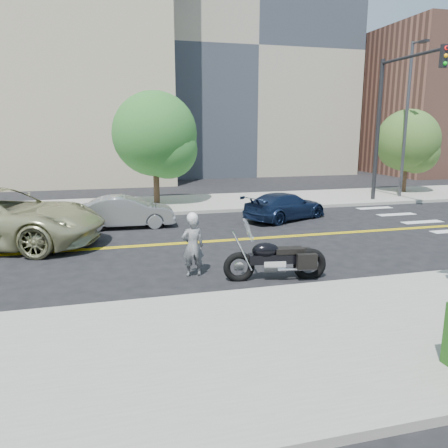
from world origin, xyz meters
The scene contains 14 objects.
ground_plane centered at (0.00, 0.00, 0.00)m, with size 120.00×120.00×0.00m, color black.
sidewalk_near centered at (0.00, -7.50, 0.07)m, with size 60.00×5.00×0.15m, color #9E9B91.
sidewalk_far centered at (0.00, 7.50, 0.07)m, with size 60.00×5.00×0.15m, color #9E9B91.
building_left centered at (-10.00, 22.00, 12.50)m, with size 22.00×14.00×25.00m, color tan.
building_mid centered at (8.00, 26.00, 10.00)m, with size 18.00×14.00×20.00m, color #A39984.
building_right centered at (26.00, 20.00, 6.00)m, with size 14.00×12.00×12.00m, color #8C5947.
lamp_post centered at (12.00, 6.50, 4.15)m, with size 0.16×0.16×8.00m, color #4C4C51.
traffic_light centered at (10.00, 5.08, 4.67)m, with size 0.28×4.50×7.00m.
motorcyclist centered at (-1.41, -3.36, 0.84)m, with size 0.59×0.39×1.68m.
motorcycle centered at (0.57, -4.16, 0.77)m, with size 2.54×0.77×1.55m, color black, non-canonical shape.
parked_car_silver centered at (-2.85, 3.00, 0.61)m, with size 1.30×3.72×1.23m, color gray.
parked_car_blue centered at (3.72, 2.85, 0.57)m, with size 1.60×3.94×1.14m, color #162443.
tree_far_a centered at (-1.16, 7.61, 3.53)m, with size 4.08×4.08×5.57m.
tree_far_b centered at (13.39, 8.04, 3.12)m, with size 3.54×3.54×4.89m.
Camera 1 is at (-3.37, -14.05, 3.72)m, focal length 35.00 mm.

